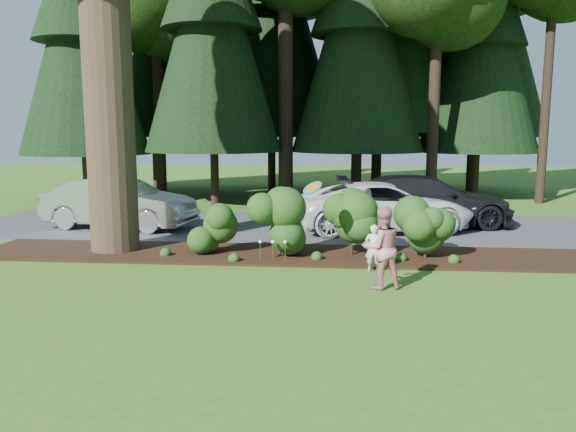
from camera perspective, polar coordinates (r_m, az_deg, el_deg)
The scene contains 11 objects.
ground at distance 11.18m, azimuth -1.47°, elevation -7.71°, with size 80.00×80.00×0.00m, color #345E1B.
mulch_bed at distance 14.31m, azimuth 0.04°, elevation -3.94°, with size 16.00×2.50×0.05m, color black.
driveway at distance 18.47m, azimuth 1.23°, elevation -1.09°, with size 22.00×6.00×0.03m, color #38383A.
shrub_row at distance 14.00m, azimuth 3.14°, elevation -0.97°, with size 6.53×1.60×1.61m.
lily_cluster at distance 13.41m, azimuth -1.56°, elevation -2.75°, with size 0.69×0.09×0.57m.
car_silver_wagon at distance 18.81m, azimuth -16.78°, elevation 1.26°, with size 1.71×4.89×1.61m, color #B9B9BE.
car_white_suv at distance 17.81m, azimuth 9.67°, elevation 0.96°, with size 2.54×5.50×1.53m, color silver.
car_dark_suv at distance 19.02m, azimuth 13.69°, elevation 1.53°, with size 2.33×5.73×1.66m, color black.
child at distance 12.75m, azimuth 8.69°, elevation -3.25°, with size 0.39×0.26×1.08m, color white.
adult at distance 11.37m, azimuth 9.49°, elevation -3.22°, with size 0.81×0.63×1.66m, color #BC1934.
frisbee at distance 12.48m, azimuth 2.52°, elevation 2.90°, with size 0.50×0.43×0.37m.
Camera 1 is at (1.25, -10.65, 3.17)m, focal length 35.00 mm.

